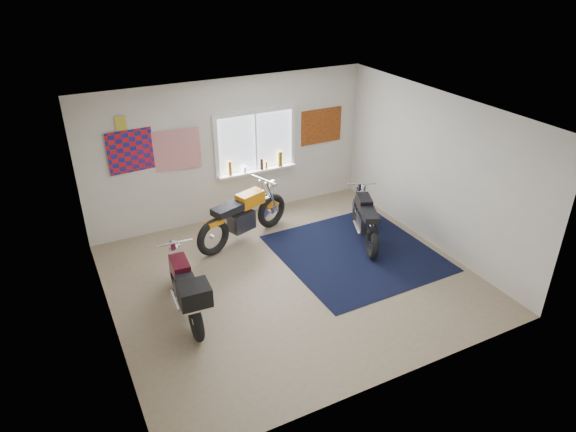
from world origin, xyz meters
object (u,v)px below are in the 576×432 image
maroon_tourer (186,290)px  black_chrome_bike (365,220)px  yellow_triumph (243,217)px  navy_rug (356,253)px

maroon_tourer → black_chrome_bike: bearing=-74.9°
maroon_tourer → yellow_triumph: bearing=-38.9°
navy_rug → black_chrome_bike: size_ratio=1.53×
black_chrome_bike → maroon_tourer: 3.58m
yellow_triumph → navy_rug: bearing=-59.8°
yellow_triumph → maroon_tourer: yellow_triumph is taller
navy_rug → black_chrome_bike: (0.39, 0.34, 0.40)m
black_chrome_bike → maroon_tourer: (-3.51, -0.72, 0.08)m
yellow_triumph → maroon_tourer: bearing=-151.8°
black_chrome_bike → navy_rug: bearing=153.5°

